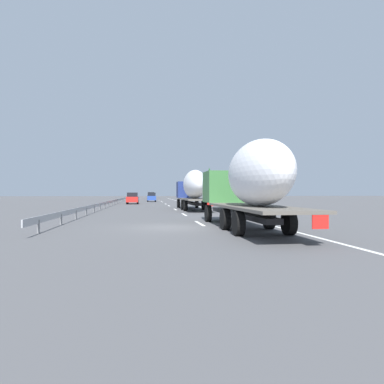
# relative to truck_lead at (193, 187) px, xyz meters

# --- Properties ---
(ground_plane) EXTENTS (260.00, 260.00, 0.00)m
(ground_plane) POSITION_rel_truck_lead_xyz_m (21.84, 3.60, -2.36)
(ground_plane) COLOR #4C4C4F
(lane_stripe_0) EXTENTS (3.20, 0.20, 0.01)m
(lane_stripe_0) POSITION_rel_truck_lead_xyz_m (-16.16, 1.80, -2.36)
(lane_stripe_0) COLOR white
(lane_stripe_0) RESTS_ON ground_plane
(lane_stripe_1) EXTENTS (3.20, 0.20, 0.01)m
(lane_stripe_1) POSITION_rel_truck_lead_xyz_m (-7.89, 1.80, -2.36)
(lane_stripe_1) COLOR white
(lane_stripe_1) RESTS_ON ground_plane
(lane_stripe_2) EXTENTS (3.20, 0.20, 0.01)m
(lane_stripe_2) POSITION_rel_truck_lead_xyz_m (0.88, 1.80, -2.36)
(lane_stripe_2) COLOR white
(lane_stripe_2) RESTS_ON ground_plane
(lane_stripe_3) EXTENTS (3.20, 0.20, 0.01)m
(lane_stripe_3) POSITION_rel_truck_lead_xyz_m (11.47, 1.80, -2.36)
(lane_stripe_3) COLOR white
(lane_stripe_3) RESTS_ON ground_plane
(lane_stripe_4) EXTENTS (3.20, 0.20, 0.01)m
(lane_stripe_4) POSITION_rel_truck_lead_xyz_m (19.32, 1.80, -2.36)
(lane_stripe_4) COLOR white
(lane_stripe_4) RESTS_ON ground_plane
(lane_stripe_5) EXTENTS (3.20, 0.20, 0.01)m
(lane_stripe_5) POSITION_rel_truck_lead_xyz_m (30.84, 1.80, -2.36)
(lane_stripe_5) COLOR white
(lane_stripe_5) RESTS_ON ground_plane
(lane_stripe_6) EXTENTS (3.20, 0.20, 0.01)m
(lane_stripe_6) POSITION_rel_truck_lead_xyz_m (35.84, 1.80, -2.36)
(lane_stripe_6) COLOR white
(lane_stripe_6) RESTS_ON ground_plane
(lane_stripe_7) EXTENTS (3.20, 0.20, 0.01)m
(lane_stripe_7) POSITION_rel_truck_lead_xyz_m (49.67, 1.80, -2.36)
(lane_stripe_7) COLOR white
(lane_stripe_7) RESTS_ON ground_plane
(edge_line_right) EXTENTS (110.00, 0.20, 0.01)m
(edge_line_right) POSITION_rel_truck_lead_xyz_m (26.84, -1.90, -2.36)
(edge_line_right) COLOR white
(edge_line_right) RESTS_ON ground_plane
(truck_lead) EXTENTS (13.68, 2.55, 4.10)m
(truck_lead) POSITION_rel_truck_lead_xyz_m (0.00, 0.00, 0.00)
(truck_lead) COLOR navy
(truck_lead) RESTS_ON ground_plane
(truck_trailing) EXTENTS (13.00, 2.55, 4.10)m
(truck_trailing) POSITION_rel_truck_lead_xyz_m (-19.94, -0.00, -0.02)
(truck_trailing) COLOR #387038
(truck_trailing) RESTS_ON ground_plane
(car_blue_sedan) EXTENTS (4.02, 1.74, 1.81)m
(car_blue_sedan) POSITION_rel_truck_lead_xyz_m (33.06, 3.85, -1.44)
(car_blue_sedan) COLOR #28479E
(car_blue_sedan) RESTS_ON ground_plane
(car_black_suv) EXTENTS (4.41, 1.85, 1.94)m
(car_black_suv) POSITION_rel_truck_lead_xyz_m (54.43, 3.67, -1.39)
(car_black_suv) COLOR black
(car_black_suv) RESTS_ON ground_plane
(car_silver_hatch) EXTENTS (4.77, 1.75, 1.91)m
(car_silver_hatch) POSITION_rel_truck_lead_xyz_m (72.25, 3.52, -1.40)
(car_silver_hatch) COLOR #ADB2B7
(car_silver_hatch) RESTS_ON ground_plane
(car_red_compact) EXTENTS (4.71, 1.84, 1.82)m
(car_red_compact) POSITION_rel_truck_lead_xyz_m (19.97, 7.08, -1.44)
(car_red_compact) COLOR red
(car_red_compact) RESTS_ON ground_plane
(road_sign) EXTENTS (0.10, 0.90, 3.05)m
(road_sign) POSITION_rel_truck_lead_xyz_m (19.84, -3.10, -0.25)
(road_sign) COLOR gray
(road_sign) RESTS_ON ground_plane
(tree_0) EXTENTS (3.96, 3.96, 5.23)m
(tree_0) POSITION_rel_truck_lead_xyz_m (20.04, -7.90, 0.95)
(tree_0) COLOR #472D19
(tree_0) RESTS_ON ground_plane
(tree_1) EXTENTS (2.70, 2.70, 5.66)m
(tree_1) POSITION_rel_truck_lead_xyz_m (71.00, -8.27, 1.34)
(tree_1) COLOR #472D19
(tree_1) RESTS_ON ground_plane
(tree_2) EXTENTS (3.36, 3.36, 6.44)m
(tree_2) POSITION_rel_truck_lead_xyz_m (27.03, -6.71, 1.77)
(tree_2) COLOR #472D19
(tree_2) RESTS_ON ground_plane
(guardrail_median) EXTENTS (94.00, 0.10, 0.76)m
(guardrail_median) POSITION_rel_truck_lead_xyz_m (24.84, 9.60, -1.78)
(guardrail_median) COLOR #9EA0A5
(guardrail_median) RESTS_ON ground_plane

